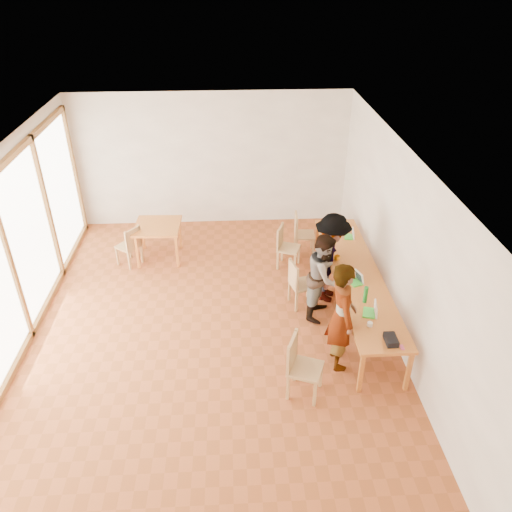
% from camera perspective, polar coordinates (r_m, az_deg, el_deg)
% --- Properties ---
extents(ground, '(8.00, 8.00, 0.00)m').
position_cam_1_polar(ground, '(8.48, -5.19, -8.43)').
color(ground, '#A55127').
rests_on(ground, ground).
extents(wall_back, '(6.00, 0.10, 3.00)m').
position_cam_1_polar(wall_back, '(11.23, -5.07, 10.83)').
color(wall_back, white).
rests_on(wall_back, ground).
extents(wall_front, '(6.00, 0.10, 3.00)m').
position_cam_1_polar(wall_front, '(4.66, -7.41, -25.85)').
color(wall_front, white).
rests_on(wall_front, ground).
extents(wall_right, '(0.10, 8.00, 3.00)m').
position_cam_1_polar(wall_right, '(8.03, 16.17, 0.88)').
color(wall_right, white).
rests_on(wall_right, ground).
extents(window_wall, '(0.10, 8.00, 3.00)m').
position_cam_1_polar(window_wall, '(8.31, -26.53, -0.31)').
color(window_wall, white).
rests_on(window_wall, ground).
extents(ceiling, '(6.00, 8.00, 0.04)m').
position_cam_1_polar(ceiling, '(6.96, -6.37, 11.09)').
color(ceiling, white).
rests_on(ceiling, wall_back).
extents(communal_table, '(0.80, 4.00, 0.75)m').
position_cam_1_polar(communal_table, '(8.68, 11.40, -2.20)').
color(communal_table, orange).
rests_on(communal_table, ground).
extents(side_table, '(0.90, 0.90, 0.75)m').
position_cam_1_polar(side_table, '(10.23, -11.17, 3.08)').
color(side_table, orange).
rests_on(side_table, ground).
extents(chair_near, '(0.58, 0.58, 0.51)m').
position_cam_1_polar(chair_near, '(7.07, 4.89, -11.78)').
color(chair_near, tan).
rests_on(chair_near, ground).
extents(chair_mid, '(0.50, 0.50, 0.47)m').
position_cam_1_polar(chair_mid, '(8.72, 4.83, -2.70)').
color(chair_mid, tan).
rests_on(chair_mid, ground).
extents(chair_far, '(0.52, 0.52, 0.47)m').
position_cam_1_polar(chair_far, '(9.83, 3.25, 1.56)').
color(chair_far, tan).
rests_on(chair_far, ground).
extents(chair_empty, '(0.43, 0.43, 0.47)m').
position_cam_1_polar(chair_empty, '(10.31, 5.08, 3.01)').
color(chair_empty, tan).
rests_on(chair_empty, ground).
extents(chair_spare, '(0.56, 0.56, 0.45)m').
position_cam_1_polar(chair_spare, '(10.15, -14.12, 1.53)').
color(chair_spare, tan).
rests_on(chair_spare, ground).
extents(person_near, '(0.46, 0.67, 1.77)m').
position_cam_1_polar(person_near, '(7.41, 9.77, -6.79)').
color(person_near, gray).
rests_on(person_near, ground).
extents(person_mid, '(0.85, 0.93, 1.55)m').
position_cam_1_polar(person_mid, '(8.43, 7.78, -2.30)').
color(person_mid, gray).
rests_on(person_mid, ground).
extents(person_far, '(0.97, 1.23, 1.68)m').
position_cam_1_polar(person_far, '(8.82, 8.56, -0.26)').
color(person_far, gray).
rests_on(person_far, ground).
extents(laptop_near, '(0.28, 0.30, 0.21)m').
position_cam_1_polar(laptop_near, '(7.73, 13.16, -6.12)').
color(laptop_near, '#44DB3C').
rests_on(laptop_near, communal_table).
extents(laptop_mid, '(0.27, 0.29, 0.20)m').
position_cam_1_polar(laptop_mid, '(8.39, 11.45, -2.64)').
color(laptop_mid, '#44DB3C').
rests_on(laptop_mid, communal_table).
extents(laptop_far, '(0.24, 0.25, 0.19)m').
position_cam_1_polar(laptop_far, '(9.70, 10.80, 2.37)').
color(laptop_far, '#44DB3C').
rests_on(laptop_far, communal_table).
extents(yellow_mug, '(0.14, 0.14, 0.09)m').
position_cam_1_polar(yellow_mug, '(8.93, 9.26, -0.21)').
color(yellow_mug, orange).
rests_on(yellow_mug, communal_table).
extents(green_bottle, '(0.07, 0.07, 0.28)m').
position_cam_1_polar(green_bottle, '(7.91, 12.41, -4.34)').
color(green_bottle, '#1A6E24').
rests_on(green_bottle, communal_table).
extents(clear_glass, '(0.07, 0.07, 0.09)m').
position_cam_1_polar(clear_glass, '(10.21, 9.26, 4.03)').
color(clear_glass, silver).
rests_on(clear_glass, communal_table).
extents(condiment_cup, '(0.08, 0.08, 0.06)m').
position_cam_1_polar(condiment_cup, '(7.51, 12.88, -7.61)').
color(condiment_cup, white).
rests_on(condiment_cup, communal_table).
extents(pink_phone, '(0.05, 0.10, 0.01)m').
position_cam_1_polar(pink_phone, '(7.27, 16.35, -9.98)').
color(pink_phone, '#C84070').
rests_on(pink_phone, communal_table).
extents(black_pouch, '(0.16, 0.26, 0.09)m').
position_cam_1_polar(black_pouch, '(7.29, 15.17, -9.22)').
color(black_pouch, black).
rests_on(black_pouch, communal_table).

